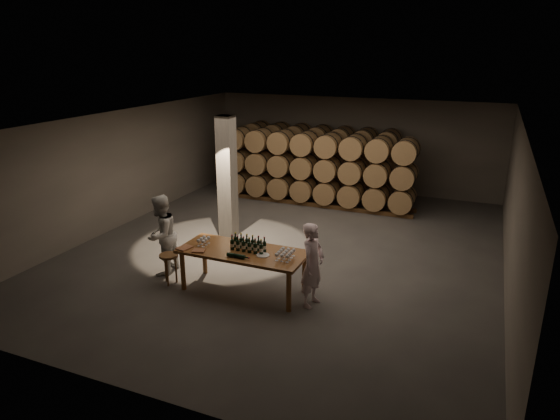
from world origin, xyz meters
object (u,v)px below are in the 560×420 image
at_px(tasting_table, 243,255).
at_px(plate, 263,255).
at_px(stool, 169,260).
at_px(person_man, 313,265).
at_px(notebook_near, 199,251).
at_px(person_woman, 161,235).
at_px(bottle_cluster, 248,245).

relative_size(tasting_table, plate, 10.02).
xyz_separation_m(stool, person_man, (3.10, 0.31, 0.30)).
distance_m(notebook_near, person_man, 2.33).
distance_m(tasting_table, plate, 0.50).
bearing_deg(person_man, person_woman, 97.88).
bearing_deg(tasting_table, person_man, 0.07).
bearing_deg(plate, stool, -173.67).
bearing_deg(person_woman, tasting_table, 82.92).
relative_size(notebook_near, person_woman, 0.13).
bearing_deg(stool, bottle_cluster, 11.33).
bearing_deg(bottle_cluster, notebook_near, -155.16).
distance_m(notebook_near, person_woman, 1.34).
xyz_separation_m(bottle_cluster, stool, (-1.71, -0.34, -0.47)).
height_order(bottle_cluster, stool, bottle_cluster).
distance_m(bottle_cluster, plate, 0.41).
distance_m(plate, person_woman, 2.54).
relative_size(tasting_table, person_woman, 1.45).
bearing_deg(person_man, tasting_table, 99.43).
height_order(plate, person_woman, person_woman).
bearing_deg(notebook_near, person_man, -8.19).
bearing_deg(plate, person_man, 4.35).
xyz_separation_m(notebook_near, stool, (-0.80, 0.08, -0.37)).
bearing_deg(stool, plate, 6.33).
height_order(plate, stool, plate).
distance_m(tasting_table, notebook_near, 0.90).
bearing_deg(tasting_table, person_woman, 177.39).
xyz_separation_m(plate, person_woman, (-2.53, 0.17, -0.01)).
relative_size(bottle_cluster, stool, 1.10).
bearing_deg(person_woman, bottle_cluster, 84.01).
relative_size(notebook_near, stool, 0.36).
relative_size(tasting_table, person_man, 1.54).
distance_m(bottle_cluster, notebook_near, 1.00).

